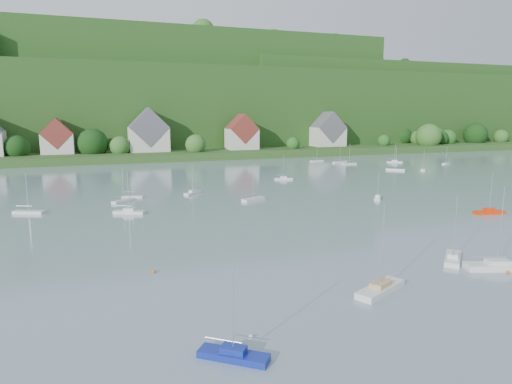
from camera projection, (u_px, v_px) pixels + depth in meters
far_shore_strip at (135, 153)px, 198.44m from camera, size 600.00×60.00×3.00m
forested_ridge at (123, 106)px, 258.43m from camera, size 620.00×181.22×69.89m
village_building_1 at (57, 139)px, 176.99m from camera, size 12.00×9.36×14.00m
village_building_2 at (149, 134)px, 187.47m from camera, size 16.00×11.44×18.00m
village_building_3 at (242, 135)px, 199.10m from camera, size 13.00×10.40×15.50m
village_building_4 at (328, 132)px, 217.78m from camera, size 15.00×10.40×16.50m
near_sailboat_1 at (233, 354)px, 35.06m from camera, size 5.39×4.70×7.58m
near_sailboat_2 at (380, 288)px, 48.10m from camera, size 7.26×4.89×9.59m
near_sailboat_3 at (453, 257)px, 58.37m from camera, size 5.75×5.70×8.55m
near_sailboat_4 at (497, 266)px, 55.07m from camera, size 7.86×4.46×10.23m
near_sailboat_5 at (489, 212)px, 85.61m from camera, size 6.08×2.76×7.93m
mooring_buoy_1 at (251, 338)px, 38.41m from camera, size 0.43×0.43×0.43m
mooring_buoy_2 at (508, 273)px, 53.89m from camera, size 0.42×0.42×0.42m
mooring_buoy_3 at (154, 273)px, 54.07m from camera, size 0.47×0.47×0.47m
far_sailboat_cluster at (215, 180)px, 125.34m from camera, size 198.13×77.78×8.71m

